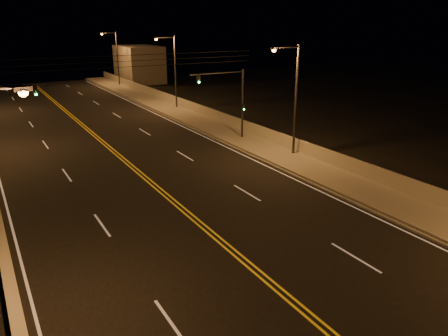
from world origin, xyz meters
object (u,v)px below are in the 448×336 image
streetlight_2 (173,68)px  streetlight_3 (116,55)px  streetlight_1 (293,94)px  traffic_signal_right (233,97)px

streetlight_2 → streetlight_3: (0.00, 22.59, 0.00)m
streetlight_1 → streetlight_3: 44.78m
streetlight_3 → streetlight_2: bearing=-90.0°
streetlight_3 → traffic_signal_right: streetlight_3 is taller
streetlight_1 → traffic_signal_right: size_ratio=1.36×
streetlight_1 → streetlight_3: (0.00, 44.78, 0.00)m
streetlight_2 → streetlight_1: bearing=-90.0°
streetlight_1 → streetlight_2: same height
streetlight_2 → streetlight_3: bearing=90.0°
traffic_signal_right → streetlight_1: bearing=-76.5°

